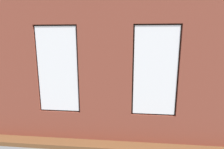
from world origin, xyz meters
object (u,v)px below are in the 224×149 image
(couch_by_window, at_px, (84,112))
(potted_plant_foreground_right, at_px, (67,71))
(couch_left, at_px, (185,95))
(cup_ceramic, at_px, (119,85))
(remote_silver, at_px, (99,86))
(papasan_chair, at_px, (109,79))
(potted_plant_beside_window_right, at_px, (18,100))
(potted_plant_between_couches, at_px, (137,104))
(media_console, at_px, (47,88))
(table_plant_small, at_px, (109,83))
(potted_plant_near_tv, at_px, (48,83))
(potted_plant_corner_far_left, at_px, (219,103))
(tv_flatscreen, at_px, (46,73))
(coffee_table, at_px, (110,87))
(potted_plant_by_left_couch, at_px, (166,84))

(couch_by_window, height_order, potted_plant_foreground_right, potted_plant_foreground_right)
(couch_left, bearing_deg, cup_ceramic, -109.88)
(remote_silver, bearing_deg, papasan_chair, -113.22)
(couch_left, relative_size, remote_silver, 10.87)
(papasan_chair, distance_m, potted_plant_beside_window_right, 4.29)
(couch_left, xyz_separation_m, potted_plant_between_couches, (1.79, 1.79, 0.26))
(media_console, bearing_deg, potted_plant_foreground_right, -100.92)
(table_plant_small, height_order, potted_plant_near_tv, potted_plant_near_tv)
(couch_by_window, relative_size, potted_plant_between_couches, 1.39)
(potted_plant_foreground_right, bearing_deg, potted_plant_corner_far_left, 142.40)
(media_console, bearing_deg, potted_plant_corner_far_left, 156.09)
(tv_flatscreen, height_order, potted_plant_beside_window_right, tv_flatscreen)
(coffee_table, distance_m, table_plant_small, 0.20)
(remote_silver, relative_size, potted_plant_between_couches, 0.13)
(cup_ceramic, distance_m, potted_plant_corner_far_left, 3.63)
(potted_plant_foreground_right, bearing_deg, table_plant_small, 145.55)
(potted_plant_beside_window_right, bearing_deg, potted_plant_between_couches, -177.18)
(media_console, height_order, potted_plant_beside_window_right, potted_plant_beside_window_right)
(couch_by_window, xyz_separation_m, potted_plant_between_couches, (-1.39, -0.05, 0.26))
(media_console, relative_size, potted_plant_between_couches, 0.73)
(potted_plant_near_tv, bearing_deg, potted_plant_foreground_right, -84.49)
(media_console, distance_m, potted_plant_beside_window_right, 2.54)
(papasan_chair, bearing_deg, potted_plant_beside_window_right, 62.12)
(potted_plant_beside_window_right, distance_m, potted_plant_corner_far_left, 5.12)
(tv_flatscreen, xyz_separation_m, papasan_chair, (-2.43, -1.32, -0.46))
(potted_plant_foreground_right, height_order, potted_plant_beside_window_right, potted_plant_foreground_right)
(couch_left, bearing_deg, coffee_table, -105.21)
(couch_by_window, bearing_deg, remote_silver, -90.07)
(potted_plant_foreground_right, distance_m, potted_plant_between_couches, 5.10)
(table_plant_small, relative_size, potted_plant_by_left_couch, 0.46)
(couch_left, relative_size, potted_plant_foreground_right, 1.49)
(papasan_chair, distance_m, potted_plant_between_couches, 3.82)
(coffee_table, distance_m, media_console, 2.62)
(tv_flatscreen, bearing_deg, table_plant_small, 179.66)
(potted_plant_by_left_couch, relative_size, potted_plant_beside_window_right, 0.51)
(cup_ceramic, distance_m, potted_plant_foreground_right, 3.08)
(tv_flatscreen, distance_m, potted_plant_foreground_right, 1.61)
(coffee_table, distance_m, potted_plant_foreground_right, 2.83)
(remote_silver, bearing_deg, couch_left, 158.40)
(media_console, bearing_deg, tv_flatscreen, -90.00)
(potted_plant_near_tv, distance_m, potted_plant_beside_window_right, 1.53)
(couch_by_window, bearing_deg, potted_plant_corner_far_left, 178.46)
(potted_plant_near_tv, height_order, potted_plant_foreground_right, potted_plant_near_tv)
(potted_plant_foreground_right, bearing_deg, potted_plant_by_left_couch, 170.71)
(couch_by_window, bearing_deg, cup_ceramic, -107.79)
(couch_by_window, bearing_deg, potted_plant_foreground_right, -64.29)
(cup_ceramic, bearing_deg, potted_plant_between_couches, 103.72)
(papasan_chair, bearing_deg, couch_left, 148.08)
(table_plant_small, height_order, media_console, table_plant_small)
(media_console, height_order, potted_plant_between_couches, potted_plant_between_couches)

